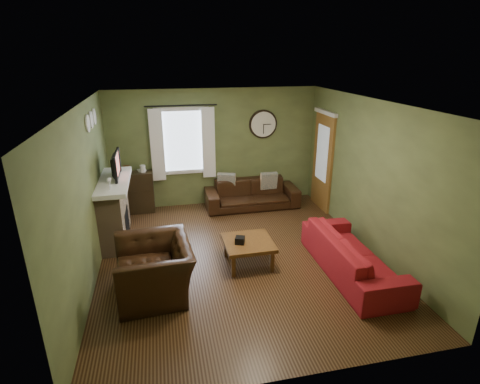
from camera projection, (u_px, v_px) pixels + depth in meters
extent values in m
cube|color=#422916|center=(239.00, 258.00, 6.42)|extent=(4.60, 5.20, 0.00)
cube|color=white|center=(239.00, 103.00, 5.51)|extent=(4.60, 5.20, 0.00)
cube|color=#5C6A3A|center=(87.00, 197.00, 5.51)|extent=(0.00, 5.20, 2.60)
cube|color=#5C6A3A|center=(370.00, 177.00, 6.42)|extent=(0.00, 5.20, 2.60)
cube|color=#5C6A3A|center=(215.00, 148.00, 8.34)|extent=(4.60, 0.00, 2.60)
cube|color=#5C6A3A|center=(296.00, 275.00, 3.58)|extent=(4.60, 0.00, 2.60)
cube|color=tan|center=(114.00, 212.00, 6.86)|extent=(0.40, 1.40, 1.10)
cube|color=black|center=(127.00, 224.00, 6.99)|extent=(0.04, 0.60, 0.55)
cube|color=white|center=(112.00, 182.00, 6.66)|extent=(0.58, 1.60, 0.08)
imported|color=black|center=(113.00, 168.00, 6.73)|extent=(0.08, 0.60, 0.35)
cube|color=#994C3F|center=(117.00, 165.00, 6.72)|extent=(0.02, 0.62, 0.36)
cylinder|color=white|center=(88.00, 124.00, 5.91)|extent=(0.28, 0.28, 0.03)
cylinder|color=white|center=(91.00, 120.00, 6.23)|extent=(0.28, 0.28, 0.03)
cylinder|color=white|center=(94.00, 117.00, 6.55)|extent=(0.28, 0.28, 0.03)
cylinder|color=black|center=(181.00, 106.00, 7.75)|extent=(0.03, 0.03, 1.50)
cube|color=white|center=(157.00, 146.00, 7.93)|extent=(0.28, 0.04, 1.55)
cube|color=white|center=(209.00, 143.00, 8.15)|extent=(0.28, 0.04, 1.55)
cube|color=brown|center=(323.00, 162.00, 8.20)|extent=(0.05, 0.90, 2.10)
imported|color=#5A3718|center=(137.00, 168.00, 8.05)|extent=(0.23, 0.28, 0.02)
imported|color=black|center=(252.00, 194.00, 8.45)|extent=(2.08, 0.81, 0.61)
cube|color=gray|center=(269.00, 181.00, 8.55)|extent=(0.39, 0.13, 0.39)
cube|color=gray|center=(227.00, 182.00, 8.48)|extent=(0.43, 0.24, 0.41)
imported|color=maroon|center=(352.00, 255.00, 5.89)|extent=(0.85, 2.18, 0.64)
imported|color=black|center=(154.00, 269.00, 5.37)|extent=(1.14, 1.28, 0.78)
cube|color=black|center=(240.00, 244.00, 6.03)|extent=(0.19, 0.19, 0.11)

